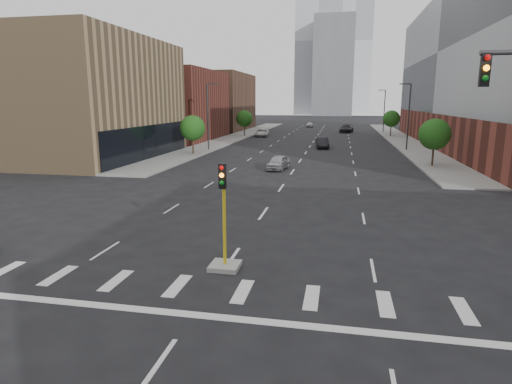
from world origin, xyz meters
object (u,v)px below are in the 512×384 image
(car_mid_right, at_px, (322,143))
(car_distant, at_px, (310,125))
(car_deep_right, at_px, (347,129))
(car_near_left, at_px, (278,162))
(car_far_left, at_px, (262,133))
(median_traffic_signal, at_px, (224,246))

(car_mid_right, distance_m, car_distant, 50.22)
(car_deep_right, distance_m, car_distant, 19.50)
(car_near_left, distance_m, car_far_left, 40.65)
(car_near_left, xyz_separation_m, car_mid_right, (3.49, 20.80, 0.06))
(car_near_left, relative_size, car_distant, 1.05)
(car_near_left, distance_m, car_distant, 70.75)
(car_distant, bearing_deg, car_mid_right, -83.17)
(car_far_left, height_order, car_deep_right, car_deep_right)
(car_near_left, relative_size, car_deep_right, 0.70)
(car_mid_right, distance_m, car_far_left, 22.57)
(car_mid_right, bearing_deg, car_far_left, 115.26)
(car_deep_right, height_order, car_distant, car_deep_right)
(median_traffic_signal, xyz_separation_m, car_near_left, (-1.59, 26.26, -0.27))
(median_traffic_signal, bearing_deg, car_far_left, 99.05)
(median_traffic_signal, bearing_deg, car_deep_right, 85.91)
(median_traffic_signal, distance_m, car_deep_right, 80.01)
(median_traffic_signal, height_order, car_far_left, median_traffic_signal)
(car_near_left, bearing_deg, car_far_left, 111.51)
(car_deep_right, bearing_deg, car_near_left, -88.28)
(car_mid_right, xyz_separation_m, car_distant, (-5.41, 49.93, -0.10))
(car_far_left, relative_size, car_deep_right, 0.89)
(median_traffic_signal, distance_m, car_distant, 97.05)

